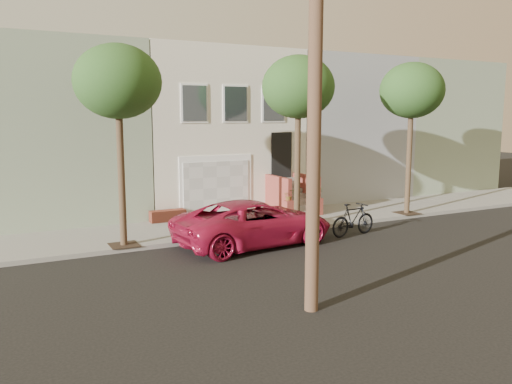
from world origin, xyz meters
TOP-DOWN VIEW (x-y plane):
  - ground at (0.00, 0.00)m, footprint 90.00×90.00m
  - sidewalk at (0.00, 5.35)m, footprint 40.00×3.70m
  - house_row at (0.00, 11.19)m, footprint 33.10×11.70m
  - tree_left at (-5.50, 3.90)m, footprint 2.70×2.57m
  - tree_mid at (1.00, 3.90)m, footprint 2.70×2.57m
  - tree_right at (6.50, 3.90)m, footprint 2.70×2.57m
  - pickup_truck at (-1.50, 2.53)m, footprint 5.67×3.06m
  - motorcycle at (2.25, 2.10)m, footprint 2.02×0.76m

SIDE VIEW (x-z plane):
  - ground at x=0.00m, z-range 0.00..0.00m
  - sidewalk at x=0.00m, z-range 0.00..0.15m
  - motorcycle at x=2.25m, z-range 0.00..1.19m
  - pickup_truck at x=-1.50m, z-range 0.00..1.51m
  - house_row at x=0.00m, z-range 0.14..7.14m
  - tree_left at x=-5.50m, z-range 2.11..8.41m
  - tree_mid at x=1.00m, z-range 2.11..8.41m
  - tree_right at x=6.50m, z-range 2.11..8.41m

